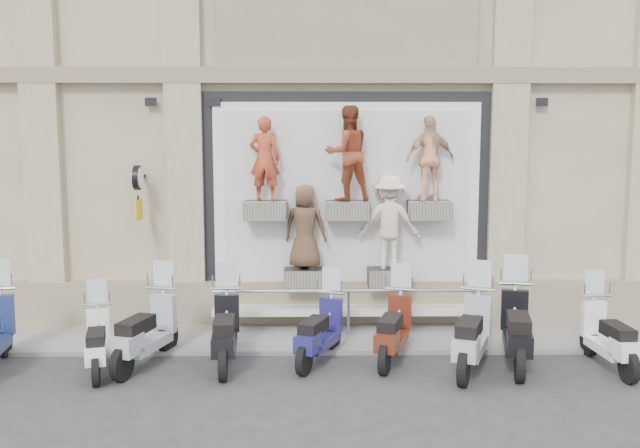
% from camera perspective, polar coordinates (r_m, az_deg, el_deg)
% --- Properties ---
extents(ground, '(90.00, 90.00, 0.00)m').
position_cam_1_polar(ground, '(11.45, 2.83, -12.02)').
color(ground, '#303033').
rests_on(ground, ground).
extents(sidewalk, '(16.00, 2.20, 0.08)m').
position_cam_1_polar(sidewalk, '(13.43, 2.26, -8.85)').
color(sidewalk, gray).
rests_on(sidewalk, ground).
extents(building, '(14.00, 8.60, 12.00)m').
position_cam_1_polar(building, '(17.91, 1.50, 14.52)').
color(building, '#BFB08B').
rests_on(building, ground).
extents(shop_vitrine, '(5.60, 0.91, 4.30)m').
position_cam_1_polar(shop_vitrine, '(13.60, 2.60, 1.51)').
color(shop_vitrine, black).
rests_on(shop_vitrine, ground).
extents(guard_rail, '(5.06, 0.10, 0.93)m').
position_cam_1_polar(guard_rail, '(13.22, 2.29, -7.21)').
color(guard_rail, '#9EA0A5').
rests_on(guard_rail, ground).
extents(clock_sign_bracket, '(0.10, 0.80, 1.02)m').
position_cam_1_polar(clock_sign_bracket, '(13.65, -14.36, 2.99)').
color(clock_sign_bracket, black).
rests_on(clock_sign_bracket, ground).
extents(scooter_b, '(0.89, 1.78, 1.39)m').
position_cam_1_polar(scooter_b, '(11.89, -17.44, -8.10)').
color(scooter_b, white).
rests_on(scooter_b, ground).
extents(scooter_c, '(1.14, 2.09, 1.63)m').
position_cam_1_polar(scooter_c, '(11.97, -13.81, -7.26)').
color(scooter_c, '#969EA3').
rests_on(scooter_c, ground).
extents(scooter_d, '(0.70, 2.02, 1.62)m').
position_cam_1_polar(scooter_d, '(11.76, -7.62, -7.42)').
color(scooter_d, black).
rests_on(scooter_d, ground).
extents(scooter_e, '(1.18, 1.91, 1.50)m').
position_cam_1_polar(scooter_e, '(11.82, -0.05, -7.58)').
color(scooter_e, navy).
rests_on(scooter_e, ground).
extents(scooter_f, '(1.11, 1.98, 1.55)m').
position_cam_1_polar(scooter_f, '(11.94, 5.90, -7.34)').
color(scooter_f, '#561C0E').
rests_on(scooter_f, ground).
extents(scooter_g, '(1.31, 2.15, 1.68)m').
position_cam_1_polar(scooter_g, '(11.66, 12.08, -7.48)').
color(scooter_g, '#A1A2A8').
rests_on(scooter_g, ground).
extents(scooter_h, '(1.05, 2.21, 1.73)m').
position_cam_1_polar(scooter_h, '(12.06, 15.51, -6.97)').
color(scooter_h, black).
rests_on(scooter_h, ground).
extents(scooter_i, '(0.65, 1.89, 1.51)m').
position_cam_1_polar(scooter_i, '(12.42, 22.16, -7.37)').
color(scooter_i, white).
rests_on(scooter_i, ground).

